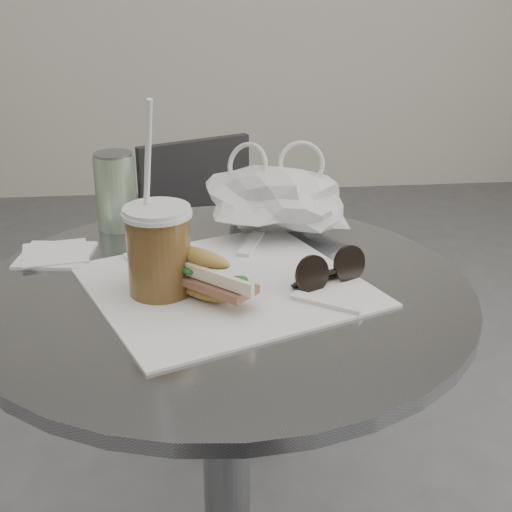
{
  "coord_description": "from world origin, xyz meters",
  "views": [
    {
      "loc": [
        -0.05,
        -0.78,
        1.2
      ],
      "look_at": [
        0.05,
        0.2,
        0.79
      ],
      "focal_mm": 50.0,
      "sensor_mm": 36.0,
      "label": 1
    }
  ],
  "objects": [
    {
      "name": "iced_coffee",
      "position": [
        -0.09,
        0.18,
        0.81
      ],
      "size": [
        0.1,
        0.1,
        0.29
      ],
      "color": "olive",
      "rests_on": "cafe_table"
    },
    {
      "name": "chair_far",
      "position": [
        0.03,
        0.93,
        0.34
      ],
      "size": [
        0.42,
        0.45,
        0.76
      ],
      "rotation": [
        0.0,
        0.0,
        3.54
      ],
      "color": "#2C2C2E",
      "rests_on": "ground"
    },
    {
      "name": "cafe_table",
      "position": [
        0.0,
        0.2,
        0.47
      ],
      "size": [
        0.76,
        0.76,
        0.74
      ],
      "color": "slate",
      "rests_on": "ground"
    },
    {
      "name": "sunglasses",
      "position": [
        0.16,
        0.19,
        0.76
      ],
      "size": [
        0.12,
        0.08,
        0.06
      ],
      "rotation": [
        0.0,
        0.0,
        0.47
      ],
      "color": "black",
      "rests_on": "cafe_table"
    },
    {
      "name": "plastic_bag",
      "position": [
        0.11,
        0.42,
        0.8
      ],
      "size": [
        0.29,
        0.26,
        0.12
      ],
      "primitive_type": null,
      "rotation": [
        0.0,
        0.0,
        -0.38
      ],
      "color": "silver",
      "rests_on": "cafe_table"
    },
    {
      "name": "napkin_stack",
      "position": [
        -0.27,
        0.34,
        0.74
      ],
      "size": [
        0.13,
        0.13,
        0.01
      ],
      "color": "white",
      "rests_on": "cafe_table"
    },
    {
      "name": "drink_can",
      "position": [
        -0.18,
        0.48,
        0.81
      ],
      "size": [
        0.07,
        0.07,
        0.14
      ],
      "color": "#5E9154",
      "rests_on": "cafe_table"
    },
    {
      "name": "banh_mi",
      "position": [
        -0.03,
        0.16,
        0.78
      ],
      "size": [
        0.21,
        0.21,
        0.07
      ],
      "rotation": [
        0.0,
        0.0,
        -0.77
      ],
      "color": "#B99746",
      "rests_on": "sandwich_paper"
    },
    {
      "name": "sandwich_paper",
      "position": [
        0.0,
        0.2,
        0.74
      ],
      "size": [
        0.5,
        0.48,
        0.0
      ],
      "primitive_type": "cube",
      "rotation": [
        0.0,
        0.0,
        0.38
      ],
      "color": "white",
      "rests_on": "cafe_table"
    }
  ]
}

